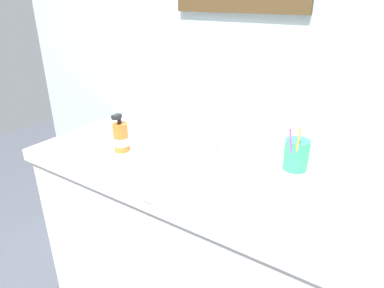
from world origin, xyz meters
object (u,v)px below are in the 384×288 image
object	(u,v)px
faucet	(217,138)
toothbrush_yellow	(298,143)
soap_dispenser	(121,137)
toothbrush_purple	(291,143)
toothbrush_cup	(296,155)

from	to	relation	value
faucet	toothbrush_yellow	bearing A→B (deg)	-4.53
faucet	soap_dispenser	size ratio (longest dim) A/B	1.07
faucet	soap_dispenser	distance (m)	0.36
faucet	toothbrush_purple	xyz separation A→B (m)	(0.29, -0.03, 0.06)
faucet	toothbrush_yellow	size ratio (longest dim) A/B	0.82
faucet	toothbrush_cup	size ratio (longest dim) A/B	1.50
toothbrush_purple	faucet	bearing A→B (deg)	174.63
toothbrush_cup	toothbrush_yellow	xyz separation A→B (m)	(0.01, -0.04, 0.06)
toothbrush_cup	soap_dispenser	distance (m)	0.64
faucet	toothbrush_purple	bearing A→B (deg)	-5.37
faucet	toothbrush_cup	world-z (taller)	same
toothbrush_cup	toothbrush_yellow	world-z (taller)	toothbrush_yellow
faucet	toothbrush_cup	distance (m)	0.30
toothbrush_yellow	soap_dispenser	world-z (taller)	toothbrush_yellow
toothbrush_purple	soap_dispenser	bearing A→B (deg)	-163.38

